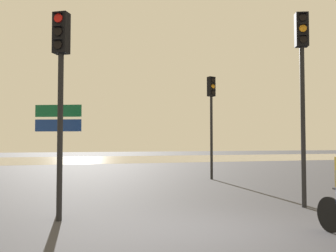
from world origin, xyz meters
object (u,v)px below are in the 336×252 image
at_px(traffic_light_far_right, 211,108).
at_px(traffic_light_near_left, 61,75).
at_px(traffic_light_near_right, 302,73).
at_px(direction_sign_post, 58,137).

relative_size(traffic_light_far_right, traffic_light_near_left, 1.04).
bearing_deg(traffic_light_far_right, traffic_light_near_right, 68.99).
bearing_deg(traffic_light_near_right, traffic_light_near_left, 19.84).
distance_m(traffic_light_near_left, traffic_light_near_right, 6.10).
height_order(traffic_light_near_right, direction_sign_post, traffic_light_near_right).
distance_m(traffic_light_far_right, traffic_light_near_left, 9.99).
bearing_deg(traffic_light_near_left, traffic_light_near_right, -150.73).
bearing_deg(direction_sign_post, traffic_light_near_left, 113.87).
distance_m(traffic_light_near_left, direction_sign_post, 1.49).
distance_m(traffic_light_near_right, direction_sign_post, 6.39).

